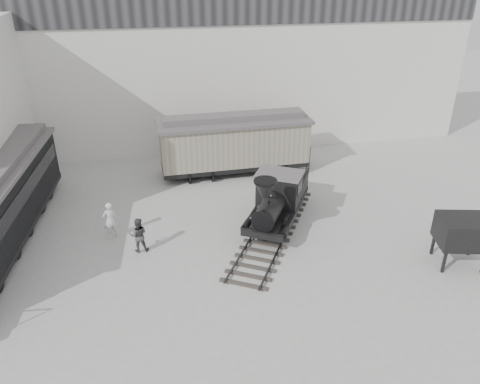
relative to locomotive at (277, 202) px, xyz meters
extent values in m
plane|color=#9E9E9B|center=(-1.44, -3.92, -1.19)|extent=(90.00, 90.00, 0.00)
cube|color=silver|center=(-1.44, 11.08, 4.31)|extent=(34.00, 2.40, 11.00)
cube|color=black|center=(-0.36, -0.63, -1.11)|extent=(6.26, 8.92, 0.16)
cube|color=#2D2D30|center=(-0.98, -0.27, -1.06)|extent=(4.60, 7.97, 0.06)
cube|color=#2D2D30|center=(0.26, -0.98, -1.06)|extent=(4.60, 7.97, 0.06)
cylinder|color=black|center=(-1.28, -0.67, -0.49)|extent=(0.65, 1.01, 1.09)
cylinder|color=black|center=(0.07, -1.44, -0.49)|extent=(0.65, 1.01, 1.09)
cylinder|color=black|center=(-0.64, 0.45, -0.49)|extent=(0.65, 1.01, 1.09)
cylinder|color=black|center=(0.71, -0.32, -0.49)|extent=(0.65, 1.01, 1.09)
cube|color=black|center=(-0.29, -0.50, -0.37)|extent=(3.50, 4.09, 0.28)
cylinder|color=black|center=(-0.63, -1.10, 0.27)|extent=(2.00, 2.48, 0.99)
cylinder|color=black|center=(-1.07, -1.88, 1.04)|extent=(0.35, 0.35, 0.60)
cone|color=black|center=(-1.07, -1.88, 1.69)|extent=(1.30, 1.30, 0.70)
sphere|color=black|center=(-0.43, -0.76, 0.74)|extent=(0.52, 0.52, 0.52)
cube|color=black|center=(0.16, 0.28, 0.54)|extent=(2.35, 2.13, 1.54)
cube|color=#5B5657|center=(0.16, 0.28, 1.35)|extent=(2.62, 2.40, 0.08)
cube|color=black|center=(1.05, 1.83, -0.01)|extent=(2.54, 2.61, 0.89)
cylinder|color=black|center=(-3.05, 6.41, -0.81)|extent=(1.93, 0.82, 0.76)
cylinder|color=black|center=(1.32, 6.56, -0.81)|extent=(1.93, 0.82, 0.76)
cube|color=black|center=(-0.87, 6.49, -0.62)|extent=(8.63, 2.67, 0.29)
cube|color=gray|center=(-0.87, 6.49, 0.71)|extent=(8.63, 2.76, 2.38)
cube|color=#5B5657|center=(-0.87, 6.49, 1.99)|extent=(8.93, 3.06, 0.19)
cube|color=#5B5657|center=(-0.87, 6.49, 2.26)|extent=(8.21, 1.42, 0.34)
cylinder|color=black|center=(-12.27, 4.27, -0.80)|extent=(2.12, 0.95, 0.79)
cube|color=black|center=(-11.21, 0.80, 1.19)|extent=(0.86, 10.46, 0.70)
imported|color=silver|center=(-7.74, 0.31, -0.30)|extent=(0.76, 0.65, 1.78)
imported|color=#3F3F40|center=(-6.49, -1.08, -0.39)|extent=(0.78, 0.61, 1.61)
cube|color=black|center=(5.70, -5.07, -0.70)|extent=(0.13, 0.13, 0.98)
cube|color=black|center=(5.99, -3.77, -0.70)|extent=(0.13, 0.13, 0.98)
cube|color=black|center=(7.55, -4.12, -0.70)|extent=(0.13, 0.13, 0.98)
cube|color=black|center=(6.62, -4.60, 0.37)|extent=(2.26, 1.99, 1.16)
cone|color=black|center=(6.62, -4.60, -0.35)|extent=(1.81, 1.81, 0.44)
camera|label=1|loc=(-5.47, -18.92, 10.34)|focal=35.00mm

